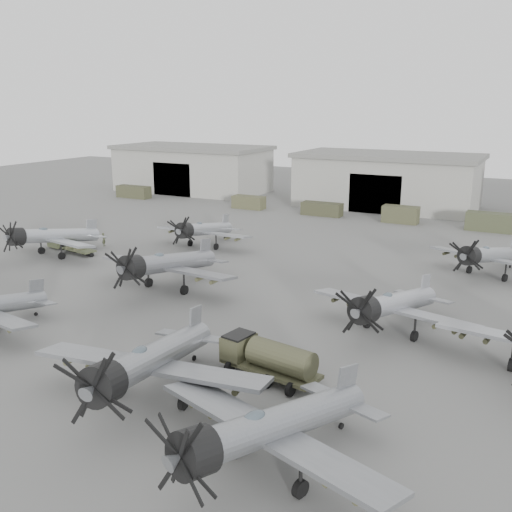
{
  "coord_description": "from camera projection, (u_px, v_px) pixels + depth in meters",
  "views": [
    {
      "loc": [
        24.08,
        -30.29,
        16.48
      ],
      "look_at": [
        -0.07,
        15.91,
        2.5
      ],
      "focal_mm": 40.0,
      "sensor_mm": 36.0,
      "label": 1
    }
  ],
  "objects": [
    {
      "name": "fuel_tanker",
      "position": [
        269.0,
        357.0,
        34.99
      ],
      "size": [
        6.73,
        3.19,
        2.49
      ],
      "rotation": [
        0.0,
        0.0,
        -0.17
      ],
      "color": "#3F3F29",
      "rests_on": "ground"
    },
    {
      "name": "hangar_center",
      "position": [
        387.0,
        180.0,
        92.88
      ],
      "size": [
        29.0,
        14.8,
        8.7
      ],
      "color": "gray",
      "rests_on": "ground"
    },
    {
      "name": "support_truck_4",
      "position": [
        400.0,
        214.0,
        81.07
      ],
      "size": [
        5.02,
        2.2,
        2.4
      ],
      "primitive_type": "cube",
      "color": "#41422B",
      "rests_on": "ground"
    },
    {
      "name": "aircraft_mid_0",
      "position": [
        49.0,
        236.0,
        62.78
      ],
      "size": [
        12.85,
        11.57,
        5.1
      ],
      "rotation": [
        0.0,
        0.0,
        -0.17
      ],
      "color": "#9FA3A8",
      "rests_on": "ground"
    },
    {
      "name": "aircraft_mid_2",
      "position": [
        391.0,
        305.0,
        41.42
      ],
      "size": [
        12.83,
        11.55,
        5.1
      ],
      "rotation": [
        0.0,
        0.0,
        -0.23
      ],
      "color": "#9D9FA6",
      "rests_on": "ground"
    },
    {
      "name": "support_truck_2",
      "position": [
        249.0,
        202.0,
        92.11
      ],
      "size": [
        5.28,
        2.2,
        2.05
      ],
      "primitive_type": "cube",
      "color": "#48482F",
      "rests_on": "ground"
    },
    {
      "name": "support_truck_0",
      "position": [
        134.0,
        192.0,
        102.64
      ],
      "size": [
        6.39,
        2.2,
        2.15
      ],
      "primitive_type": "cube",
      "color": "#3B3C27",
      "rests_on": "ground"
    },
    {
      "name": "tug_trailer",
      "position": [
        65.0,
        246.0,
        65.95
      ],
      "size": [
        7.6,
        2.64,
        1.5
      ],
      "rotation": [
        0.0,
        0.0,
        -0.17
      ],
      "color": "#3F452D",
      "rests_on": "ground"
    },
    {
      "name": "aircraft_far_0",
      "position": [
        202.0,
        230.0,
        66.59
      ],
      "size": [
        11.97,
        10.77,
        4.82
      ],
      "rotation": [
        0.0,
        0.0,
        -0.0
      ],
      "color": "#95989D",
      "rests_on": "ground"
    },
    {
      "name": "aircraft_far_1",
      "position": [
        488.0,
        256.0,
        55.26
      ],
      "size": [
        11.98,
        10.82,
        4.85
      ],
      "rotation": [
        0.0,
        0.0,
        -0.37
      ],
      "color": "gray",
      "rests_on": "ground"
    },
    {
      "name": "hangar_left",
      "position": [
        192.0,
        168.0,
        109.88
      ],
      "size": [
        29.0,
        14.8,
        8.7
      ],
      "color": "gray",
      "rests_on": "ground"
    },
    {
      "name": "ground",
      "position": [
        155.0,
        340.0,
        40.97
      ],
      "size": [
        220.0,
        220.0,
        0.0
      ],
      "primitive_type": "plane",
      "color": "#5C5C59",
      "rests_on": "ground"
    },
    {
      "name": "aircraft_near_2",
      "position": [
        265.0,
        429.0,
        25.39
      ],
      "size": [
        13.36,
        12.02,
        5.35
      ],
      "rotation": [
        0.0,
        0.0,
        -0.32
      ],
      "color": "gray",
      "rests_on": "ground"
    },
    {
      "name": "aircraft_near_1",
      "position": [
        147.0,
        362.0,
        31.71
      ],
      "size": [
        14.13,
        12.72,
        5.61
      ],
      "rotation": [
        0.0,
        0.0,
        0.14
      ],
      "color": "gray",
      "rests_on": "ground"
    },
    {
      "name": "support_truck_3",
      "position": [
        322.0,
        209.0,
        86.47
      ],
      "size": [
        6.16,
        2.2,
        1.97
      ],
      "primitive_type": "cube",
      "color": "#373824",
      "rests_on": "ground"
    },
    {
      "name": "support_truck_5",
      "position": [
        490.0,
        222.0,
        75.72
      ],
      "size": [
        6.18,
        2.2,
        2.48
      ],
      "primitive_type": "cube",
      "color": "#3B4029",
      "rests_on": "ground"
    },
    {
      "name": "aircraft_mid_1",
      "position": [
        164.0,
        264.0,
        51.15
      ],
      "size": [
        13.9,
        12.51,
        5.55
      ],
      "rotation": [
        0.0,
        0.0,
        -0.07
      ],
      "color": "gray",
      "rests_on": "ground"
    },
    {
      "name": "ground_crew",
      "position": [
        104.0,
        240.0,
        67.9
      ],
      "size": [
        0.53,
        0.66,
        1.58
      ],
      "primitive_type": "imported",
      "rotation": [
        0.0,
        0.0,
        1.86
      ],
      "color": "#363B26",
      "rests_on": "ground"
    }
  ]
}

